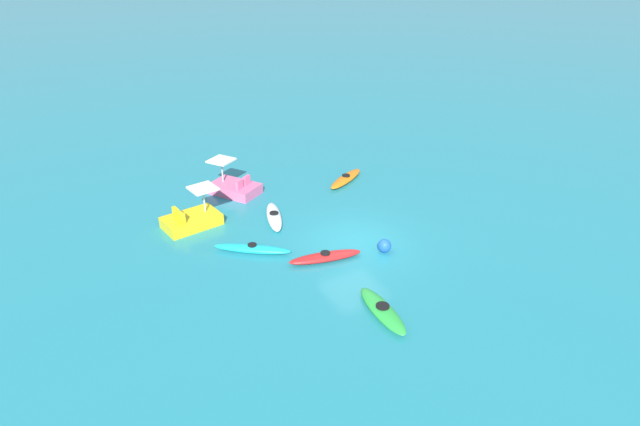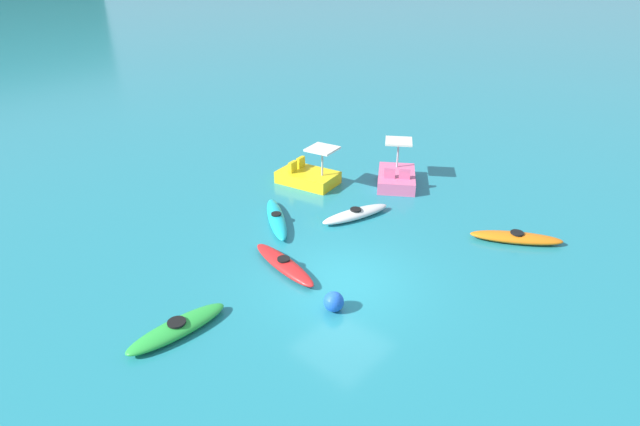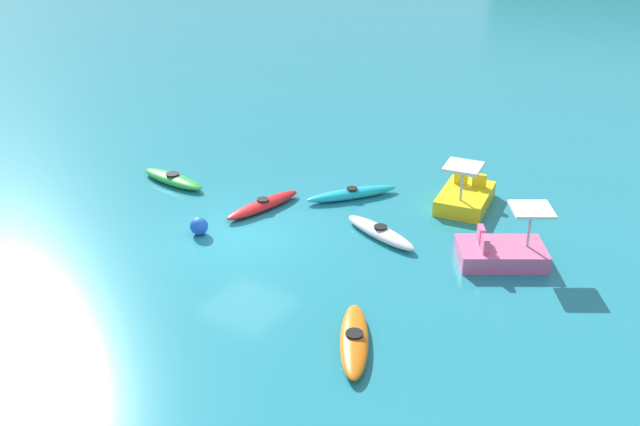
{
  "view_description": "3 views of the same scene",
  "coord_description": "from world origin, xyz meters",
  "px_view_note": "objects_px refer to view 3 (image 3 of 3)",
  "views": [
    {
      "loc": [
        -15.89,
        10.05,
        11.09
      ],
      "look_at": [
        1.8,
        0.74,
        0.72
      ],
      "focal_mm": 29.02,
      "sensor_mm": 36.0,
      "label": 1
    },
    {
      "loc": [
        -9.61,
        -7.64,
        8.52
      ],
      "look_at": [
        2.54,
        3.19,
        0.22
      ],
      "focal_mm": 28.36,
      "sensor_mm": 36.0,
      "label": 2
    },
    {
      "loc": [
        13.04,
        -15.27,
        10.61
      ],
      "look_at": [
        1.54,
        1.81,
        0.47
      ],
      "focal_mm": 42.25,
      "sensor_mm": 36.0,
      "label": 3
    }
  ],
  "objects_px": {
    "kayak_white": "(380,232)",
    "pedal_boat_pink": "(502,251)",
    "kayak_orange": "(354,340)",
    "pedal_boat_yellow": "(465,196)",
    "buoy_blue": "(199,226)",
    "kayak_cyan": "(352,194)",
    "kayak_green": "(173,179)",
    "kayak_red": "(263,205)"
  },
  "relations": [
    {
      "from": "kayak_green",
      "to": "pedal_boat_yellow",
      "type": "relative_size",
      "value": 1.06
    },
    {
      "from": "kayak_cyan",
      "to": "kayak_green",
      "type": "distance_m",
      "value": 6.28
    },
    {
      "from": "kayak_white",
      "to": "pedal_boat_yellow",
      "type": "relative_size",
      "value": 1.08
    },
    {
      "from": "buoy_blue",
      "to": "kayak_orange",
      "type": "bearing_deg",
      "value": -17.69
    },
    {
      "from": "kayak_cyan",
      "to": "pedal_boat_yellow",
      "type": "distance_m",
      "value": 3.69
    },
    {
      "from": "pedal_boat_yellow",
      "to": "kayak_red",
      "type": "bearing_deg",
      "value": -143.63
    },
    {
      "from": "pedal_boat_yellow",
      "to": "buoy_blue",
      "type": "xyz_separation_m",
      "value": [
        -5.8,
        -6.32,
        -0.06
      ]
    },
    {
      "from": "kayak_orange",
      "to": "kayak_white",
      "type": "xyz_separation_m",
      "value": [
        -2.2,
        5.06,
        0.0
      ]
    },
    {
      "from": "kayak_orange",
      "to": "pedal_boat_yellow",
      "type": "relative_size",
      "value": 1.09
    },
    {
      "from": "kayak_red",
      "to": "buoy_blue",
      "type": "xyz_separation_m",
      "value": [
        -0.53,
        -2.44,
        0.11
      ]
    },
    {
      "from": "kayak_cyan",
      "to": "buoy_blue",
      "type": "distance_m",
      "value": 5.36
    },
    {
      "from": "kayak_red",
      "to": "buoy_blue",
      "type": "bearing_deg",
      "value": -102.24
    },
    {
      "from": "kayak_red",
      "to": "pedal_boat_pink",
      "type": "relative_size",
      "value": 1.07
    },
    {
      "from": "pedal_boat_yellow",
      "to": "buoy_blue",
      "type": "height_order",
      "value": "pedal_boat_yellow"
    },
    {
      "from": "pedal_boat_yellow",
      "to": "kayak_green",
      "type": "bearing_deg",
      "value": -156.41
    },
    {
      "from": "kayak_green",
      "to": "kayak_orange",
      "type": "height_order",
      "value": "same"
    },
    {
      "from": "kayak_white",
      "to": "buoy_blue",
      "type": "bearing_deg",
      "value": -148.03
    },
    {
      "from": "kayak_red",
      "to": "buoy_blue",
      "type": "relative_size",
      "value": 5.46
    },
    {
      "from": "pedal_boat_yellow",
      "to": "buoy_blue",
      "type": "distance_m",
      "value": 8.58
    },
    {
      "from": "kayak_white",
      "to": "pedal_boat_pink",
      "type": "relative_size",
      "value": 1.01
    },
    {
      "from": "pedal_boat_pink",
      "to": "buoy_blue",
      "type": "height_order",
      "value": "pedal_boat_pink"
    },
    {
      "from": "kayak_orange",
      "to": "buoy_blue",
      "type": "distance_m",
      "value": 7.16
    },
    {
      "from": "kayak_cyan",
      "to": "pedal_boat_pink",
      "type": "relative_size",
      "value": 1.03
    },
    {
      "from": "kayak_cyan",
      "to": "pedal_boat_yellow",
      "type": "height_order",
      "value": "pedal_boat_yellow"
    },
    {
      "from": "pedal_boat_pink",
      "to": "kayak_green",
      "type": "bearing_deg",
      "value": -174.13
    },
    {
      "from": "kayak_white",
      "to": "buoy_blue",
      "type": "distance_m",
      "value": 5.45
    },
    {
      "from": "kayak_green",
      "to": "kayak_red",
      "type": "relative_size",
      "value": 0.93
    },
    {
      "from": "kayak_green",
      "to": "kayak_orange",
      "type": "relative_size",
      "value": 0.97
    },
    {
      "from": "pedal_boat_pink",
      "to": "pedal_boat_yellow",
      "type": "xyz_separation_m",
      "value": [
        -2.37,
        2.81,
        0.0
      ]
    },
    {
      "from": "kayak_orange",
      "to": "pedal_boat_yellow",
      "type": "bearing_deg",
      "value": 96.84
    },
    {
      "from": "kayak_cyan",
      "to": "buoy_blue",
      "type": "relative_size",
      "value": 5.28
    },
    {
      "from": "kayak_green",
      "to": "kayak_red",
      "type": "bearing_deg",
      "value": 1.58
    },
    {
      "from": "kayak_cyan",
      "to": "pedal_boat_pink",
      "type": "xyz_separation_m",
      "value": [
        5.72,
        -1.25,
        0.17
      ]
    },
    {
      "from": "kayak_orange",
      "to": "kayak_white",
      "type": "height_order",
      "value": "same"
    },
    {
      "from": "kayak_red",
      "to": "pedal_boat_yellow",
      "type": "relative_size",
      "value": 1.14
    },
    {
      "from": "kayak_green",
      "to": "kayak_white",
      "type": "bearing_deg",
      "value": 3.95
    },
    {
      "from": "kayak_red",
      "to": "kayak_orange",
      "type": "height_order",
      "value": "same"
    },
    {
      "from": "kayak_orange",
      "to": "pedal_boat_pink",
      "type": "bearing_deg",
      "value": 76.61
    },
    {
      "from": "kayak_white",
      "to": "pedal_boat_pink",
      "type": "bearing_deg",
      "value": 10.1
    },
    {
      "from": "kayak_orange",
      "to": "buoy_blue",
      "type": "height_order",
      "value": "buoy_blue"
    },
    {
      "from": "kayak_orange",
      "to": "buoy_blue",
      "type": "xyz_separation_m",
      "value": [
        -6.82,
        2.17,
        0.11
      ]
    },
    {
      "from": "kayak_green",
      "to": "buoy_blue",
      "type": "relative_size",
      "value": 5.07
    }
  ]
}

